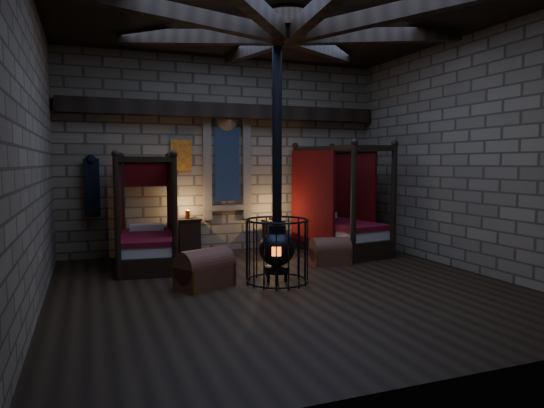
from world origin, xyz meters
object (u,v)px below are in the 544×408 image
object	(u,v)px
bed_left	(147,239)
trunk_right	(330,252)
trunk_left	(205,270)
stove	(277,245)
bed_right	(338,226)

from	to	relation	value
bed_left	trunk_right	size ratio (longest dim) A/B	2.67
bed_left	trunk_left	bearing A→B (deg)	-64.96
stove	trunk_right	bearing A→B (deg)	56.83
trunk_left	stove	bearing A→B (deg)	-31.97
bed_left	stove	xyz separation A→B (m)	(1.81, -2.07, 0.12)
bed_left	trunk_left	xyz separation A→B (m)	(0.66, -1.92, -0.23)
bed_left	trunk_right	xyz separation A→B (m)	(3.30, -1.07, -0.27)
bed_right	trunk_right	world-z (taller)	bed_right
bed_right	trunk_left	size ratio (longest dim) A/B	2.37
trunk_right	bed_right	bearing A→B (deg)	61.27
bed_right	trunk_right	bearing A→B (deg)	-134.21
trunk_left	stove	xyz separation A→B (m)	(1.15, -0.15, 0.35)
stove	trunk_left	bearing A→B (deg)	-164.26
trunk_right	trunk_left	bearing A→B (deg)	-155.79
bed_left	stove	bearing A→B (deg)	-42.68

